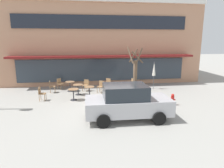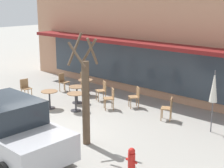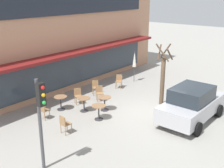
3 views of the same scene
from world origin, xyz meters
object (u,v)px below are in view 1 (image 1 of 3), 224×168
Objects in this scene: patio_umbrella_green_folded at (154,69)px; parked_sedan at (127,102)px; cafe_table_mid_patio at (78,88)px; street_tree at (135,79)px; cafe_chair_3 at (86,84)px; fire_hydrant at (172,99)px; cafe_table_by_tree at (73,93)px; cafe_chair_5 at (51,86)px; cafe_table_streetside at (70,85)px; cafe_table_near_wall at (89,90)px; cafe_chair_0 at (41,93)px; cafe_chair_1 at (108,83)px; cafe_chair_4 at (101,86)px; cafe_chair_2 at (132,83)px; cafe_chair_6 at (60,83)px.

patio_umbrella_green_folded is 6.80m from parked_sedan.
cafe_table_mid_patio is 4.54m from street_tree.
fire_hydrant is (5.16, -4.21, -0.17)m from cafe_chair_3.
cafe_chair_5 reaches higher than cafe_table_by_tree.
cafe_table_near_wall is at bearing -53.02° from cafe_table_streetside.
cafe_chair_0 is at bearing -100.16° from cafe_chair_5.
cafe_table_mid_patio is 0.22× the size of street_tree.
parked_sedan reaches higher than cafe_chair_3.
cafe_chair_3 is 6.66m from fire_hydrant.
parked_sedan reaches higher than cafe_chair_0.
cafe_chair_5 reaches higher than cafe_table_near_wall.
parked_sedan is at bearing -62.83° from cafe_table_mid_patio.
cafe_table_by_tree is (0.36, -2.41, 0.00)m from cafe_table_streetside.
street_tree reaches higher than parked_sedan.
cafe_table_near_wall is 0.85× the size of cafe_chair_1.
fire_hydrant is (3.42, -4.44, -0.17)m from cafe_chair_1.
cafe_table_mid_patio is 0.18× the size of parked_sedan.
patio_umbrella_green_folded is at bearing -1.93° from cafe_table_streetside.
cafe_chair_3 is at bearing 127.73° from street_tree.
cafe_chair_1 is (4.66, 2.35, 0.00)m from cafe_chair_0.
cafe_chair_1 and cafe_chair_4 have the same top height.
cafe_table_streetside is at bearing 145.97° from fire_hydrant.
cafe_table_near_wall is at bearing -154.05° from cafe_chair_2.
cafe_chair_3 is (-1.74, -0.23, 0.00)m from cafe_chair_1.
street_tree reaches higher than cafe_table_near_wall.
street_tree reaches higher than cafe_chair_1.
cafe_table_streetside is 1.22m from cafe_chair_3.
cafe_table_by_tree is 4.15m from street_tree.
cafe_chair_0 and cafe_chair_2 have the same top height.
cafe_chair_3 is at bearing 178.58° from patio_umbrella_green_folded.
cafe_chair_2 is at bearing 11.47° from cafe_chair_4.
cafe_chair_2 is (1.90, -0.37, 0.00)m from cafe_chair_1.
fire_hydrant is (1.52, -4.07, -0.17)m from cafe_chair_2.
cafe_chair_2 is 6.05m from parked_sedan.
cafe_table_streetside is at bearing 162.22° from cafe_chair_4.
cafe_chair_0 is (-2.35, -1.09, 0.01)m from cafe_table_mid_patio.
street_tree is at bearing -35.89° from cafe_table_near_wall.
cafe_chair_6 reaches higher than cafe_table_near_wall.
street_tree is at bearing -33.26° from cafe_chair_5.
cafe_table_by_tree is 6.30m from fire_hydrant.
street_tree is at bearing -20.79° from cafe_table_by_tree.
cafe_chair_4 is 3.71m from cafe_chair_5.
parked_sedan is (3.16, -6.02, 0.36)m from cafe_table_streetside.
cafe_chair_4 is 0.25× the size of street_tree.
cafe_chair_4 is 3.46m from cafe_chair_6.
cafe_table_streetside is at bearing -177.27° from cafe_chair_1.
cafe_chair_2 is 3.83m from street_tree.
patio_umbrella_green_folded is 3.12× the size of fire_hydrant.
cafe_table_near_wall is 1.00× the size of cafe_table_mid_patio.
cafe_chair_1 is at bearing 174.34° from patio_umbrella_green_folded.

